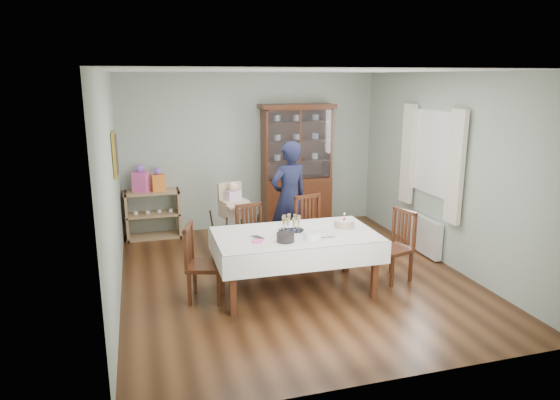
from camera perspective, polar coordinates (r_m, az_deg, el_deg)
name	(u,v)px	position (r m, az deg, el deg)	size (l,w,h in m)	color
floor	(294,277)	(6.84, 1.66, -8.74)	(5.00, 5.00, 0.00)	#593319
room_shell	(284,146)	(6.88, 0.41, 6.16)	(5.00, 5.00, 5.00)	#9EAA99
dining_table	(295,262)	(6.26, 1.76, -7.13)	(2.01, 1.17, 0.76)	#4D2613
china_cabinet	(296,165)	(8.82, 1.90, 4.06)	(1.30, 0.48, 2.18)	#4D2613
sideboard	(153,214)	(8.58, -14.29, -1.60)	(0.90, 0.38, 0.80)	tan
picture_frame	(115,154)	(6.88, -18.36, 5.00)	(0.04, 0.48, 0.58)	gold
window	(434,153)	(7.63, 17.20, 5.14)	(0.04, 1.02, 1.22)	white
curtain_left	(456,167)	(7.10, 19.44, 3.54)	(0.07, 0.30, 1.55)	silver
curtain_right	(408,154)	(8.13, 14.42, 5.12)	(0.07, 0.30, 1.55)	silver
radiator	(424,235)	(7.87, 16.18, -3.89)	(0.10, 0.80, 0.55)	white
chair_far_left	(254,251)	(6.99, -3.02, -5.84)	(0.46, 0.46, 0.91)	#4D2613
chair_far_right	(314,245)	(7.16, 3.88, -5.16)	(0.54, 0.54, 0.99)	#4D2613
chair_end_left	(205,278)	(6.14, -8.61, -8.77)	(0.53, 0.53, 0.94)	#4D2613
chair_end_right	(393,260)	(6.82, 12.80, -6.65)	(0.53, 0.53, 0.93)	#4D2613
woman	(289,198)	(7.45, 1.02, 0.19)	(0.63, 0.41, 1.73)	black
high_chair	(234,226)	(7.55, -5.25, -3.01)	(0.61, 0.61, 1.13)	black
champagne_tray	(291,227)	(6.20, 1.30, -3.06)	(0.33, 0.33, 0.20)	silver
birthday_cake	(344,224)	(6.39, 7.33, -2.74)	(0.29, 0.29, 0.20)	white
plate_stack_dark	(285,237)	(5.84, 0.63, -4.28)	(0.21, 0.21, 0.10)	black
plate_stack_white	(312,235)	(5.93, 3.69, -4.05)	(0.21, 0.21, 0.09)	white
napkin_stack	(258,241)	(5.84, -2.58, -4.71)	(0.12, 0.12, 0.02)	#E1529E
cutlery	(254,238)	(5.97, -2.97, -4.31)	(0.12, 0.17, 0.01)	silver
cake_knife	(322,238)	(5.98, 4.85, -4.30)	(0.31, 0.03, 0.01)	silver
gift_bag_pink	(141,180)	(8.42, -15.65, 2.24)	(0.29, 0.24, 0.46)	#E1529E
gift_bag_orange	(158,180)	(8.43, -13.74, 2.19)	(0.23, 0.18, 0.39)	orange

